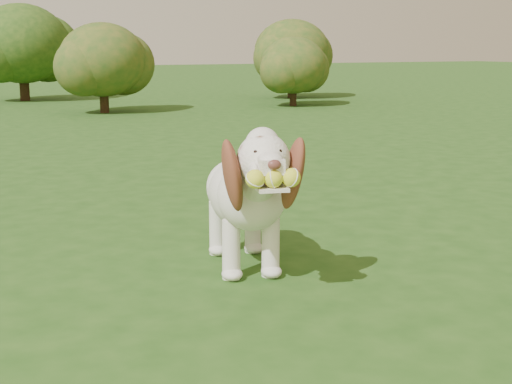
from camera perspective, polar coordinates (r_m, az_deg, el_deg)
name	(u,v)px	position (r m, az deg, el deg)	size (l,w,h in m)	color
ground	(148,251)	(4.18, -8.63, -4.67)	(80.00, 80.00, 0.00)	#1E4513
dog	(246,191)	(3.69, -0.80, 0.08)	(0.61, 1.22, 0.80)	silver
shrub_f	(292,52)	(16.40, 2.89, 11.14)	(1.70, 1.70, 1.76)	#382314
shrub_c	(103,60)	(12.98, -12.18, 10.30)	(1.52, 1.52, 1.58)	#382314
shrub_i	(22,44)	(16.36, -18.24, 11.20)	(1.99, 1.99, 2.06)	#382314
shrub_d	(293,65)	(14.19, 3.01, 10.08)	(1.30, 1.30, 1.35)	#382314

